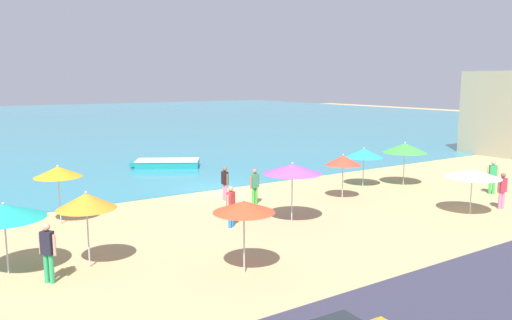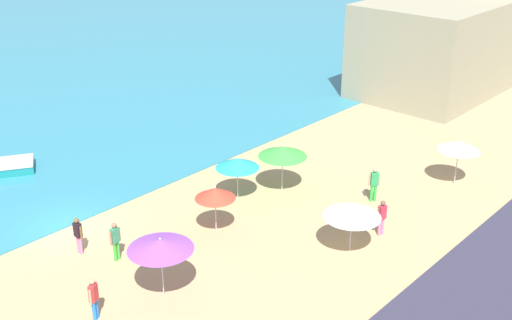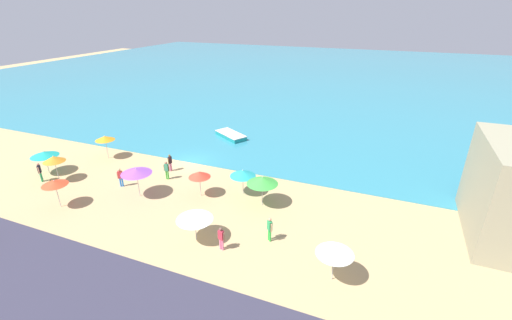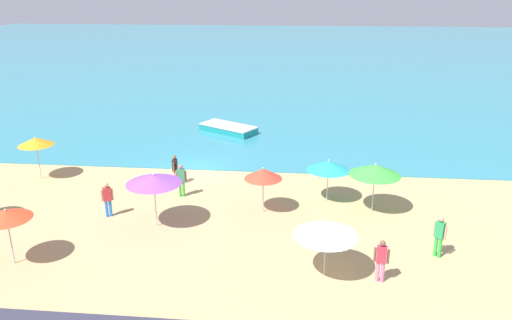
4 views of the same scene
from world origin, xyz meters
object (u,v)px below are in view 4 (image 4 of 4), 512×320
object	(u,v)px
beach_umbrella_4	(375,170)
beach_umbrella_2	(326,231)
beach_umbrella_7	(36,141)
skiff_nearshore	(228,128)
beach_umbrella_1	(6,215)
beach_umbrella_5	(154,179)
bather_1	(181,179)
bather_4	(107,198)
beach_umbrella_6	(263,174)
bather_3	(439,234)
bather_0	(175,168)
beach_umbrella_9	(328,166)
bather_2	(381,259)

from	to	relation	value
beach_umbrella_4	beach_umbrella_2	bearing A→B (deg)	-112.98
beach_umbrella_7	skiff_nearshore	bearing A→B (deg)	48.19
beach_umbrella_1	beach_umbrella_5	distance (m)	6.02
beach_umbrella_1	bather_1	bearing A→B (deg)	54.65
beach_umbrella_2	bather_4	size ratio (longest dim) A/B	1.43
beach_umbrella_5	beach_umbrella_6	distance (m)	5.13
beach_umbrella_6	bather_3	world-z (taller)	beach_umbrella_6
beach_umbrella_4	bather_4	size ratio (longest dim) A/B	1.45
bather_0	bather_1	distance (m)	1.77
beach_umbrella_1	beach_umbrella_6	world-z (taller)	beach_umbrella_1
bather_3	beach_umbrella_5	bearing A→B (deg)	172.63
beach_umbrella_2	bather_4	world-z (taller)	beach_umbrella_2
bather_4	skiff_nearshore	world-z (taller)	bather_4
beach_umbrella_1	beach_umbrella_7	world-z (taller)	beach_umbrella_7
beach_umbrella_9	bather_1	xyz separation A→B (m)	(-7.52, -0.20, -0.92)
beach_umbrella_6	beach_umbrella_4	bearing A→B (deg)	6.25
bather_1	beach_umbrella_4	bearing A→B (deg)	-5.21
skiff_nearshore	bather_3	bearing A→B (deg)	-56.66
beach_umbrella_4	skiff_nearshore	size ratio (longest dim) A/B	0.53
beach_umbrella_2	bather_0	bearing A→B (deg)	133.23
beach_umbrella_1	bather_1	size ratio (longest dim) A/B	1.35
beach_umbrella_5	bather_1	bearing A→B (deg)	84.06
beach_umbrella_1	skiff_nearshore	size ratio (longest dim) A/B	0.50
beach_umbrella_4	bather_1	size ratio (longest dim) A/B	1.42
beach_umbrella_1	bather_3	distance (m)	17.04
beach_umbrella_7	beach_umbrella_9	size ratio (longest dim) A/B	1.12
beach_umbrella_6	bather_0	xyz separation A→B (m)	(-5.12, 3.06, -1.04)
bather_1	bather_2	world-z (taller)	bather_1
bather_0	beach_umbrella_5	bearing A→B (deg)	-85.56
beach_umbrella_2	bather_3	bearing A→B (deg)	21.43
beach_umbrella_4	beach_umbrella_7	size ratio (longest dim) A/B	1.00
beach_umbrella_9	bather_3	world-z (taller)	beach_umbrella_9
beach_umbrella_7	beach_umbrella_2	bearing A→B (deg)	-28.37
beach_umbrella_4	bather_4	world-z (taller)	beach_umbrella_4
bather_1	bather_2	size ratio (longest dim) A/B	1.03
bather_2	bather_3	bearing A→B (deg)	38.69
beach_umbrella_1	beach_umbrella_4	distance (m)	16.03
beach_umbrella_5	bather_2	xyz separation A→B (m)	(9.57, -3.64, -1.34)
beach_umbrella_6	beach_umbrella_5	bearing A→B (deg)	-157.48
beach_umbrella_1	skiff_nearshore	world-z (taller)	beach_umbrella_1
bather_1	beach_umbrella_2	bearing A→B (deg)	-43.57
beach_umbrella_9	bather_4	distance (m)	10.87
beach_umbrella_7	bather_2	distance (m)	19.92
beach_umbrella_1	beach_umbrella_6	size ratio (longest dim) A/B	1.03
skiff_nearshore	bather_4	bearing A→B (deg)	-103.43
beach_umbrella_6	bather_2	bearing A→B (deg)	-49.17
beach_umbrella_5	beach_umbrella_6	size ratio (longest dim) A/B	1.11
bather_1	skiff_nearshore	size ratio (longest dim) A/B	0.37
bather_3	beach_umbrella_4	bearing A→B (deg)	117.21
skiff_nearshore	beach_umbrella_1	bearing A→B (deg)	-106.47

